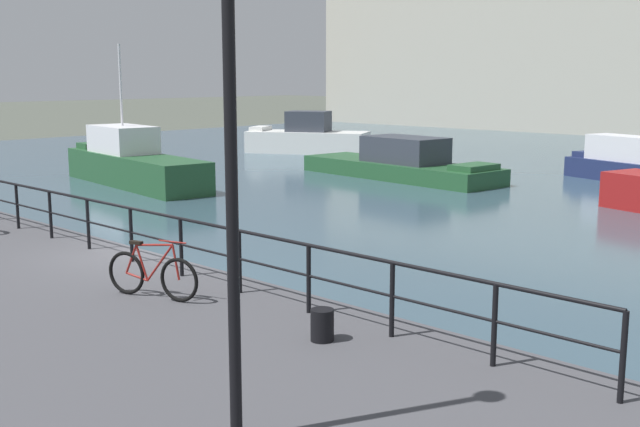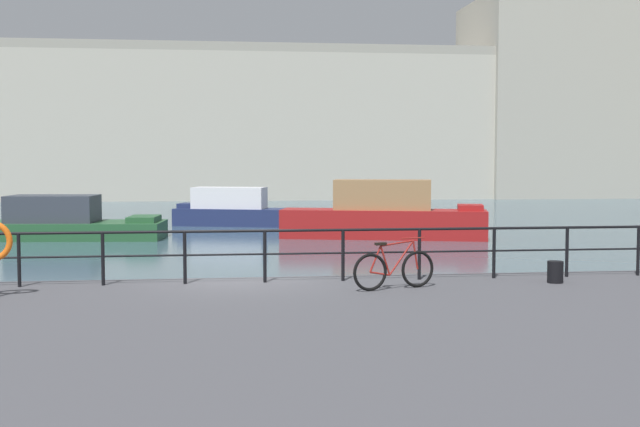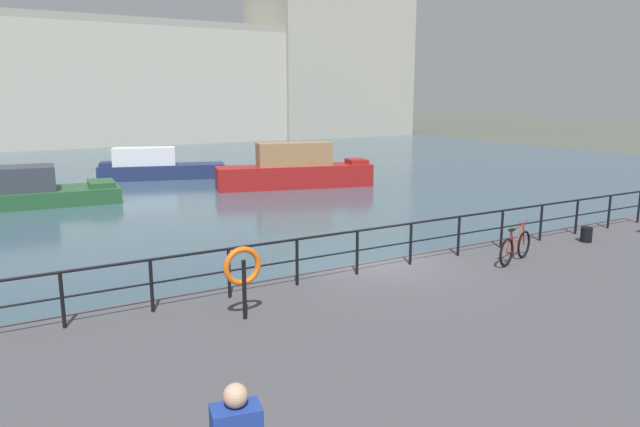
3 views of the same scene
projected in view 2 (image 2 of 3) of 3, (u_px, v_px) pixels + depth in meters
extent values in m
plane|color=#4C5147|center=(239.00, 318.00, 17.43)|extent=(240.00, 240.00, 0.00)
cube|color=#385160|center=(226.00, 217.00, 47.33)|extent=(80.00, 60.00, 0.01)
cube|color=#47474C|center=(251.00, 380.00, 10.96)|extent=(56.00, 13.00, 0.87)
cube|color=#B2AD9E|center=(223.00, 129.00, 69.36)|extent=(79.08, 10.89, 11.67)
cube|color=#A49F91|center=(571.00, 100.00, 72.92)|extent=(17.67, 11.98, 17.06)
cube|color=gray|center=(223.00, 46.00, 63.84)|extent=(79.08, 0.60, 0.70)
cube|color=#23512D|center=(46.00, 230.00, 34.37)|extent=(9.97, 3.67, 0.71)
cube|color=#333842|center=(53.00, 209.00, 34.32)|extent=(3.73, 2.42, 1.11)
cube|color=#23512D|center=(144.00, 219.00, 34.45)|extent=(1.35, 2.03, 0.24)
cube|color=maroon|center=(383.00, 224.00, 34.56)|extent=(8.75, 3.97, 1.21)
cube|color=#997047|center=(383.00, 195.00, 34.48)|extent=(4.25, 2.40, 1.25)
cube|color=maroon|center=(470.00, 207.00, 34.02)|extent=(1.32, 1.51, 0.24)
cube|color=navy|center=(249.00, 217.00, 40.94)|extent=(7.62, 3.86, 0.86)
cube|color=silver|center=(229.00, 198.00, 41.04)|extent=(3.84, 2.33, 1.06)
cube|color=navy|center=(189.00, 206.00, 41.42)|extent=(1.21, 1.47, 0.24)
cylinder|color=black|center=(19.00, 260.00, 16.07)|extent=(0.07, 0.07, 1.05)
cylinder|color=black|center=(103.00, 259.00, 16.26)|extent=(0.07, 0.07, 1.05)
cylinder|color=black|center=(185.00, 258.00, 16.46)|extent=(0.07, 0.07, 1.05)
cylinder|color=black|center=(265.00, 257.00, 16.65)|extent=(0.07, 0.07, 1.05)
cylinder|color=black|center=(343.00, 255.00, 16.85)|extent=(0.07, 0.07, 1.05)
cylinder|color=black|center=(419.00, 254.00, 17.04)|extent=(0.07, 0.07, 1.05)
cylinder|color=black|center=(494.00, 253.00, 17.24)|extent=(0.07, 0.07, 1.05)
cylinder|color=black|center=(567.00, 252.00, 17.43)|extent=(0.07, 0.07, 1.05)
cylinder|color=black|center=(638.00, 251.00, 17.63)|extent=(0.07, 0.07, 1.05)
cylinder|color=black|center=(225.00, 231.00, 16.52)|extent=(20.81, 0.06, 0.06)
cylinder|color=black|center=(225.00, 255.00, 16.55)|extent=(20.81, 0.04, 0.04)
torus|color=black|center=(418.00, 269.00, 16.01)|extent=(0.70, 0.28, 0.72)
torus|color=black|center=(370.00, 272.00, 15.57)|extent=(0.70, 0.28, 0.72)
cylinder|color=maroon|center=(401.00, 258.00, 15.84)|extent=(0.53, 0.20, 0.66)
cylinder|color=maroon|center=(385.00, 261.00, 15.69)|extent=(0.23, 0.11, 0.58)
cylinder|color=maroon|center=(397.00, 243.00, 15.78)|extent=(0.70, 0.26, 0.11)
cylinder|color=maroon|center=(380.00, 274.00, 15.66)|extent=(0.42, 0.17, 0.12)
cylinder|color=maroon|center=(375.00, 259.00, 15.60)|extent=(0.26, 0.11, 0.51)
cylinder|color=maroon|center=(415.00, 255.00, 15.97)|extent=(0.14, 0.08, 0.57)
cube|color=black|center=(381.00, 244.00, 15.63)|extent=(0.24, 0.15, 0.05)
cylinder|color=maroon|center=(413.00, 238.00, 15.93)|extent=(0.50, 0.18, 0.02)
cylinder|color=black|center=(555.00, 272.00, 16.61)|extent=(0.32, 0.32, 0.44)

